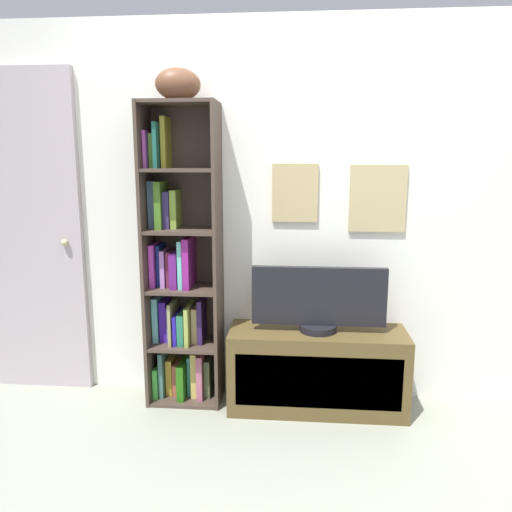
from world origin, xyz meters
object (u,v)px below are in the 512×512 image
bookshelf (180,277)px  football (178,84)px  door (20,235)px  tv_stand (317,370)px  television (319,300)px

bookshelf → football: 1.12m
football → bookshelf: bearing=133.0°
football → door: size_ratio=0.13×
football → door: (-1.08, 0.12, -0.89)m
tv_stand → bookshelf: bearing=174.9°
football → television: size_ratio=0.33×
bookshelf → football: (0.03, -0.03, 1.12)m
tv_stand → door: bearing=175.1°
bookshelf → television: bookshelf is taller
bookshelf → tv_stand: (0.84, -0.08, -0.54)m
football → door: bearing=173.8°
football → door: door is taller
bookshelf → door: (-1.05, 0.09, 0.23)m
television → tv_stand: bearing=-90.0°
bookshelf → football: football is taller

